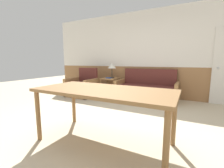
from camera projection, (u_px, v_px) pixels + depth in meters
The scene contains 8 objects.
ground_plane at pixel (109, 126), 2.63m from camera, with size 16.00×16.00×0.00m, color beige.
wall_back at pixel (149, 54), 4.74m from camera, with size 7.20×0.06×2.70m.
couch at pixel (146, 90), 4.47m from camera, with size 1.76×0.76×0.90m.
armchair at pixel (82, 88), 4.93m from camera, with size 0.88×0.80×0.91m.
side_table at pixel (110, 81), 4.98m from camera, with size 0.53×0.53×0.58m.
table_lamp at pixel (112, 66), 4.98m from camera, with size 0.28×0.28×0.50m.
book_stack at pixel (109, 78), 4.88m from camera, with size 0.19×0.13×0.02m.
dining_table at pixel (104, 94), 2.00m from camera, with size 1.85×0.86×0.76m.
Camera 1 is at (1.20, -2.18, 1.12)m, focal length 24.00 mm.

